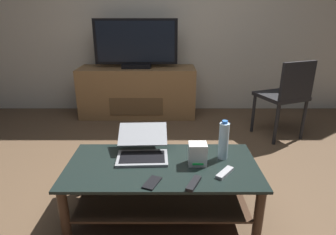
{
  "coord_description": "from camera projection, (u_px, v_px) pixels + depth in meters",
  "views": [
    {
      "loc": [
        -0.03,
        -1.71,
        1.34
      ],
      "look_at": [
        -0.03,
        0.46,
        0.53
      ],
      "focal_mm": 30.46,
      "sensor_mm": 36.0,
      "label": 1
    }
  ],
  "objects": [
    {
      "name": "ground_plane",
      "position": [
        172.0,
        208.0,
        2.07
      ],
      "size": [
        7.68,
        7.68,
        0.0
      ],
      "primitive_type": "plane",
      "color": "brown"
    },
    {
      "name": "back_wall",
      "position": [
        170.0,
        7.0,
        3.79
      ],
      "size": [
        6.4,
        0.12,
        2.8
      ],
      "primitive_type": "cube",
      "color": "beige",
      "rests_on": "ground"
    },
    {
      "name": "coffee_table",
      "position": [
        162.0,
        180.0,
        1.94
      ],
      "size": [
        1.28,
        0.62,
        0.38
      ],
      "color": "black",
      "rests_on": "ground"
    },
    {
      "name": "media_cabinet",
      "position": [
        138.0,
        92.0,
        3.86
      ],
      "size": [
        1.53,
        0.51,
        0.66
      ],
      "color": "olive",
      "rests_on": "ground"
    },
    {
      "name": "television",
      "position": [
        136.0,
        45.0,
        3.62
      ],
      "size": [
        1.06,
        0.2,
        0.61
      ],
      "color": "black",
      "rests_on": "media_cabinet"
    },
    {
      "name": "dining_chair",
      "position": [
        286.0,
        94.0,
        3.07
      ],
      "size": [
        0.57,
        0.57,
        0.88
      ],
      "color": "black",
      "rests_on": "ground"
    },
    {
      "name": "laptop",
      "position": [
        142.0,
        148.0,
        2.01
      ],
      "size": [
        0.36,
        0.39,
        0.17
      ],
      "color": "gray",
      "rests_on": "coffee_table"
    },
    {
      "name": "router_box",
      "position": [
        197.0,
        154.0,
        1.89
      ],
      "size": [
        0.12,
        0.1,
        0.15
      ],
      "color": "white",
      "rests_on": "coffee_table"
    },
    {
      "name": "water_bottle_near",
      "position": [
        223.0,
        141.0,
        1.95
      ],
      "size": [
        0.07,
        0.07,
        0.28
      ],
      "color": "silver",
      "rests_on": "coffee_table"
    },
    {
      "name": "cell_phone",
      "position": [
        152.0,
        183.0,
        1.69
      ],
      "size": [
        0.12,
        0.16,
        0.01
      ],
      "primitive_type": "cube",
      "rotation": [
        0.0,
        0.0,
        -0.4
      ],
      "color": "black",
      "rests_on": "coffee_table"
    },
    {
      "name": "tv_remote",
      "position": [
        193.0,
        183.0,
        1.68
      ],
      "size": [
        0.11,
        0.16,
        0.02
      ],
      "primitive_type": "cube",
      "rotation": [
        0.0,
        0.0,
        -0.43
      ],
      "color": "black",
      "rests_on": "coffee_table"
    },
    {
      "name": "soundbar_remote",
      "position": [
        225.0,
        173.0,
        1.79
      ],
      "size": [
        0.13,
        0.15,
        0.02
      ],
      "primitive_type": "cube",
      "rotation": [
        0.0,
        0.0,
        -0.67
      ],
      "color": "#99999E",
      "rests_on": "coffee_table"
    }
  ]
}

